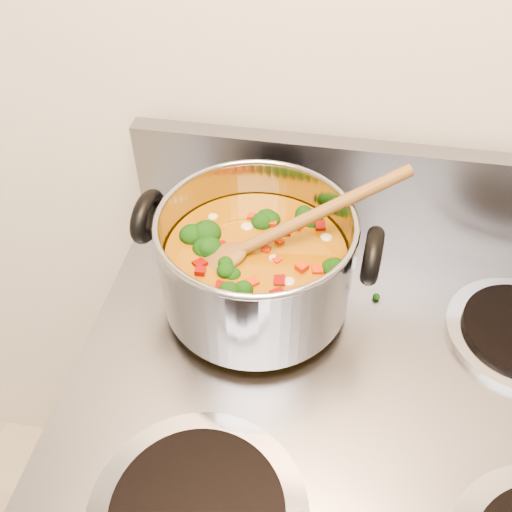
% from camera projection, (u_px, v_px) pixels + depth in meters
% --- Properties ---
extents(stockpot, '(0.30, 0.24, 0.15)m').
position_uv_depth(stockpot, '(255.00, 263.00, 0.71)').
color(stockpot, '#9F9FA6').
rests_on(stockpot, electric_range).
extents(wooden_spoon, '(0.26, 0.15, 0.11)m').
position_uv_depth(wooden_spoon, '(269.00, 237.00, 0.69)').
color(wooden_spoon, brown).
rests_on(wooden_spoon, stockpot).
extents(cooktop_crumbs, '(0.34, 0.29, 0.01)m').
position_uv_depth(cooktop_crumbs, '(231.00, 312.00, 0.75)').
color(cooktop_crumbs, black).
rests_on(cooktop_crumbs, electric_range).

